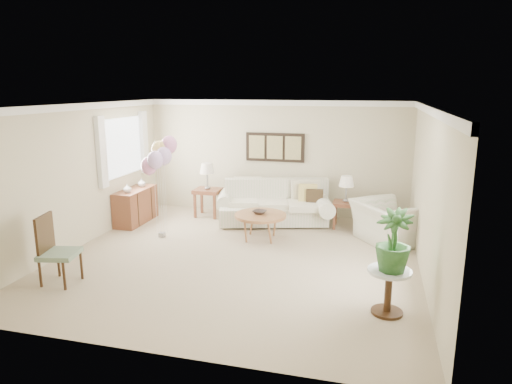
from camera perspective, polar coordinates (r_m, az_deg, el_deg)
ground_plane at (r=7.96m, az=-2.32°, el=-8.27°), size 6.00×6.00×0.00m
room_shell at (r=7.64m, az=-3.02°, el=3.51°), size 6.04×6.04×2.60m
wall_art_triptych at (r=10.37m, az=2.38°, el=5.59°), size 1.35×0.06×0.65m
sofa at (r=9.87m, az=2.26°, el=-1.80°), size 2.75×1.52×0.93m
end_table_left at (r=10.39m, az=-6.06°, el=-0.17°), size 0.58×0.53×0.63m
end_table_right at (r=9.66m, az=11.12°, el=-1.73°), size 0.51×0.47×0.56m
lamp_left at (r=10.27m, az=-6.13°, el=2.85°), size 0.34×0.34×0.60m
lamp_right at (r=9.55m, az=11.25°, el=1.23°), size 0.31×0.31×0.55m
coffee_table at (r=8.77m, az=0.56°, el=-3.03°), size 1.00×1.00×0.50m
decor_bowl at (r=8.78m, az=0.44°, el=-2.52°), size 0.32×0.32×0.06m
armchair at (r=8.99m, az=16.08°, el=-3.66°), size 1.54×1.58×0.78m
side_table at (r=6.20m, az=16.28°, el=-10.58°), size 0.56×0.56×0.61m
potted_plant at (r=5.98m, az=16.80°, el=-5.84°), size 0.58×0.58×0.80m
accent_chair at (r=7.46m, az=-23.87°, el=-6.45°), size 0.60×0.60×1.05m
credenza at (r=10.22m, az=-14.81°, el=-1.69°), size 0.46×1.20×0.74m
vase_white at (r=9.83m, az=-15.79°, el=0.43°), size 0.22×0.22×0.18m
vase_sage at (r=10.35m, az=-14.11°, el=1.13°), size 0.20×0.20×0.17m
balloon_cluster at (r=8.84m, az=-11.85°, el=4.62°), size 0.62×0.61×1.99m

